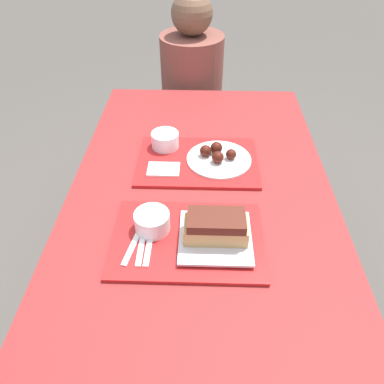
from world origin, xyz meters
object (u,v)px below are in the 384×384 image
tray_far (197,161)px  bowl_coleslaw_near (151,221)px  bowl_coleslaw_far (164,139)px  brisket_sandwich_plate (214,231)px  tray_near (186,239)px  person_seated_across (191,76)px  wings_plate_far (217,156)px

tray_far → bowl_coleslaw_near: size_ratio=4.22×
bowl_coleslaw_near → bowl_coleslaw_far: size_ratio=1.00×
brisket_sandwich_plate → bowl_coleslaw_far: 0.52m
brisket_sandwich_plate → bowl_coleslaw_far: (-0.19, 0.48, -0.01)m
tray_near → bowl_coleslaw_near: 0.12m
bowl_coleslaw_near → brisket_sandwich_plate: (0.19, -0.04, 0.01)m
bowl_coleslaw_near → bowl_coleslaw_far: (0.00, 0.44, 0.00)m
bowl_coleslaw_near → person_seated_across: (0.08, 1.18, -0.07)m
tray_near → bowl_coleslaw_far: bearing=102.5°
tray_far → brisket_sandwich_plate: bearing=-81.6°
tray_far → wings_plate_far: 0.08m
person_seated_across → bowl_coleslaw_far: bearing=-96.1°
tray_far → wings_plate_far: size_ratio=1.86×
wings_plate_far → person_seated_across: (-0.12, 0.82, -0.05)m
bowl_coleslaw_near → bowl_coleslaw_far: same height
tray_near → bowl_coleslaw_near: bearing=161.8°
brisket_sandwich_plate → person_seated_across: (-0.11, 1.22, -0.07)m
tray_near → bowl_coleslaw_near: (-0.11, 0.03, 0.04)m
tray_far → bowl_coleslaw_far: bearing=145.6°
brisket_sandwich_plate → bowl_coleslaw_far: size_ratio=1.99×
tray_far → brisket_sandwich_plate: 0.40m
tray_near → bowl_coleslaw_far: bowl_coleslaw_far is taller
bowl_coleslaw_far → wings_plate_far: bowl_coleslaw_far is taller
tray_far → bowl_coleslaw_far: size_ratio=4.22×
person_seated_across → tray_far: bearing=-86.7°
tray_far → person_seated_across: 0.83m
tray_near → person_seated_across: person_seated_across is taller
tray_near → person_seated_across: bearing=91.2°
bowl_coleslaw_near → person_seated_across: bearing=86.1°
bowl_coleslaw_far → brisket_sandwich_plate: bearing=-68.9°
wings_plate_far → person_seated_across: person_seated_across is taller
brisket_sandwich_plate → wings_plate_far: size_ratio=0.88×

